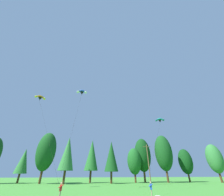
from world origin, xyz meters
TOP-DOWN VIEW (x-y plane):
  - treeline_tree_c at (-23.75, 49.76)m, footprint 3.75×3.75m
  - treeline_tree_d at (-16.62, 46.77)m, footprint 5.71×5.71m
  - treeline_tree_e at (-9.69, 44.44)m, footprint 4.42×4.42m
  - treeline_tree_f at (-2.32, 49.29)m, footprint 4.48×4.48m
  - treeline_tree_g at (3.81, 44.82)m, footprint 4.22×4.22m
  - treeline_tree_h at (11.95, 47.31)m, footprint 4.59×4.59m
  - treeline_tree_i at (15.57, 48.66)m, footprint 5.57×5.57m
  - treeline_tree_j at (22.73, 46.90)m, footprint 5.85×5.85m
  - treeline_tree_k at (31.38, 48.35)m, footprint 4.67×4.67m
  - treeline_tree_l at (39.92, 44.37)m, footprint 5.01×5.01m
  - utility_pole at (13.50, 38.84)m, footprint 2.20×0.26m
  - kite_flyer_near at (-5.98, 17.92)m, footprint 0.54×0.58m
  - kite_flyer_mid at (4.98, 17.89)m, footprint 0.70×0.72m
  - parafoil_kite_high_orange at (-15.89, 29.81)m, footprint 10.84×12.79m
  - parafoil_kite_mid_teal at (16.81, 34.56)m, footprint 13.54×17.34m
  - parafoil_kite_far_blue_white at (-5.87, 26.89)m, footprint 2.60×9.44m

SIDE VIEW (x-z plane):
  - kite_flyer_near at x=-5.98m, z-range 0.15..1.84m
  - kite_flyer_mid at x=4.98m, z-range 0.15..1.84m
  - utility_pole at x=13.50m, z-range 0.26..10.39m
  - treeline_tree_c at x=-23.75m, z-range 1.23..11.01m
  - treeline_tree_h at x=11.95m, z-range 1.09..11.41m
  - treeline_tree_k at x=31.38m, z-range 1.12..11.76m
  - treeline_tree_l at x=39.92m, z-range 1.25..13.13m
  - treeline_tree_g at x=3.81m, z-range 1.51..13.43m
  - treeline_tree_e at x=-9.69m, z-range 1.62..14.44m
  - treeline_tree_f at x=-2.32m, z-range 1.66..14.76m
  - treeline_tree_i at x=15.57m, z-range 1.47..15.45m
  - treeline_tree_d at x=-16.62m, z-range 1.53..16.00m
  - treeline_tree_j at x=22.73m, z-range 1.58..16.59m
  - parafoil_kite_mid_teal at x=16.81m, z-range 8.68..24.12m
  - parafoil_kite_high_orange at x=-15.89m, z-range 9.86..27.62m
  - parafoil_kite_far_blue_white at x=-5.87m, z-range 10.21..28.69m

